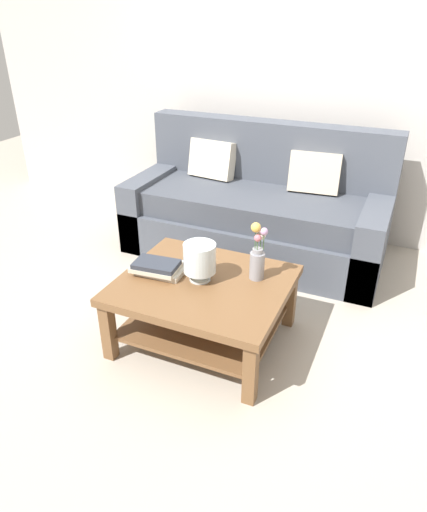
% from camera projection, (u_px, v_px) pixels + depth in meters
% --- Properties ---
extents(ground_plane, '(10.00, 10.00, 0.00)m').
position_uv_depth(ground_plane, '(219.00, 313.00, 3.27)').
color(ground_plane, '#ADA393').
extents(back_wall, '(6.40, 0.12, 2.70)m').
position_uv_depth(back_wall, '(296.00, 79.00, 3.96)').
color(back_wall, '#BCB7B2').
rests_on(back_wall, ground).
extents(couch, '(2.12, 0.90, 1.06)m').
position_uv_depth(couch, '(257.00, 211.00, 3.94)').
color(couch, '#474C56').
rests_on(couch, ground).
extents(coffee_table, '(1.01, 0.88, 0.44)m').
position_uv_depth(coffee_table, '(204.00, 298.00, 2.86)').
color(coffee_table, brown).
rests_on(coffee_table, ground).
extents(book_stack_main, '(0.32, 0.24, 0.09)m').
position_uv_depth(book_stack_main, '(158.00, 267.00, 2.87)').
color(book_stack_main, beige).
rests_on(book_stack_main, coffee_table).
extents(glass_hurricane_vase, '(0.20, 0.20, 0.24)m').
position_uv_depth(glass_hurricane_vase, '(200.00, 259.00, 2.76)').
color(glass_hurricane_vase, silver).
rests_on(glass_hurricane_vase, coffee_table).
extents(flower_pitcher, '(0.10, 0.10, 0.37)m').
position_uv_depth(flower_pitcher, '(258.00, 256.00, 2.77)').
color(flower_pitcher, gray).
rests_on(flower_pitcher, coffee_table).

